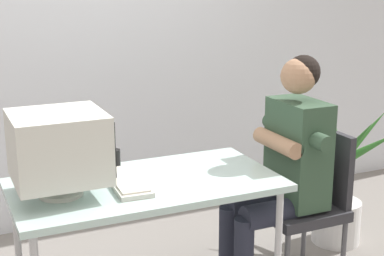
# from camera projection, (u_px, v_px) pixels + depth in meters

# --- Properties ---
(wall_back) EXTENTS (8.00, 0.10, 3.00)m
(wall_back) POSITION_uv_depth(u_px,v_px,m) (116.00, 12.00, 4.06)
(wall_back) COLOR silver
(wall_back) RESTS_ON ground_plane
(desk) EXTENTS (1.33, 0.70, 0.75)m
(desk) POSITION_uv_depth(u_px,v_px,m) (146.00, 192.00, 2.91)
(desk) COLOR #B7B7BC
(desk) RESTS_ON ground_plane
(crt_monitor) EXTENTS (0.43, 0.40, 0.40)m
(crt_monitor) POSITION_uv_depth(u_px,v_px,m) (59.00, 147.00, 2.66)
(crt_monitor) COLOR silver
(crt_monitor) RESTS_ON desk
(keyboard) EXTENTS (0.19, 0.45, 0.03)m
(keyboard) POSITION_uv_depth(u_px,v_px,m) (126.00, 182.00, 2.85)
(keyboard) COLOR silver
(keyboard) RESTS_ON desk
(office_chair) EXTENTS (0.44, 0.44, 0.89)m
(office_chair) POSITION_uv_depth(u_px,v_px,m) (308.00, 197.00, 3.36)
(office_chair) COLOR #4C4C51
(office_chair) RESTS_ON ground_plane
(person_seated) EXTENTS (0.68, 0.57, 1.34)m
(person_seated) POSITION_uv_depth(u_px,v_px,m) (283.00, 165.00, 3.23)
(person_seated) COLOR #334C38
(person_seated) RESTS_ON ground_plane
(potted_plant) EXTENTS (0.69, 0.70, 0.93)m
(potted_plant) POSITION_uv_depth(u_px,v_px,m) (338.00, 188.00, 3.84)
(potted_plant) COLOR silver
(potted_plant) RESTS_ON ground_plane
(desk_mug) EXTENTS (0.07, 0.08, 0.11)m
(desk_mug) POSITION_uv_depth(u_px,v_px,m) (113.00, 159.00, 3.07)
(desk_mug) COLOR black
(desk_mug) RESTS_ON desk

